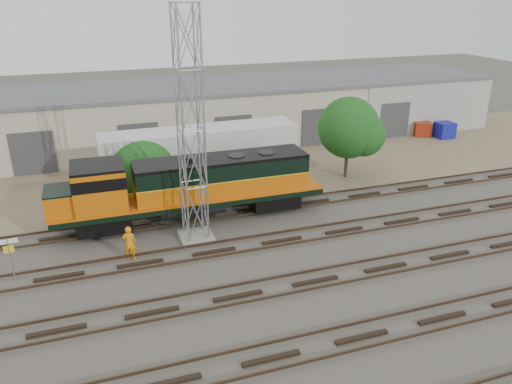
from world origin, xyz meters
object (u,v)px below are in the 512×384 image
object	(u,v)px
signal_tower	(191,134)
semi_trailer	(205,150)
locomotive	(186,186)
worker	(129,243)

from	to	relation	value
signal_tower	semi_trailer	xyz separation A→B (m)	(2.54, 8.02, -3.56)
locomotive	worker	bearing A→B (deg)	-135.99
locomotive	signal_tower	size ratio (longest dim) A/B	1.29
worker	semi_trailer	size ratio (longest dim) A/B	0.14
locomotive	semi_trailer	distance (m)	6.08
semi_trailer	worker	bearing A→B (deg)	-126.05
locomotive	signal_tower	xyz separation A→B (m)	(-0.04, -2.49, 3.97)
locomotive	worker	world-z (taller)	locomotive
locomotive	signal_tower	bearing A→B (deg)	-91.02
signal_tower	worker	distance (m)	6.66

